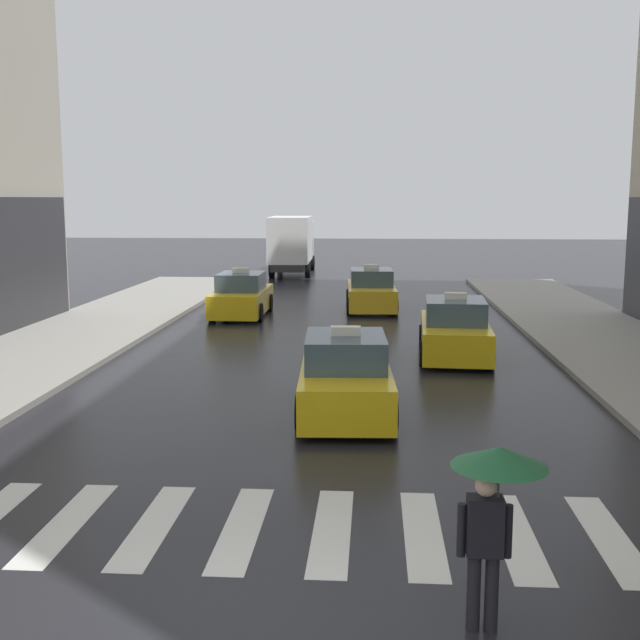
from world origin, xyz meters
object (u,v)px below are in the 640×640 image
Objects in this scene: taxi_lead at (345,378)px; taxi_second at (455,331)px; box_truck at (292,243)px; taxi_third at (242,297)px; pedestrian_with_umbrella at (494,488)px; taxi_fourth at (371,292)px.

taxi_lead is 6.58m from taxi_second.
box_truck is (-6.96, 23.29, 1.13)m from taxi_second.
taxi_second is 1.02× the size of taxi_third.
box_truck is at bearing 98.07° from taxi_lead.
taxi_lead is 1.00× the size of taxi_second.
taxi_third is at bearing 108.31° from taxi_lead.
pedestrian_with_umbrella reaches higher than taxi_second.
taxi_second is 24.33m from box_truck.
taxi_lead is 13.90m from taxi_third.
taxi_third is at bearing -158.18° from taxi_fourth.
box_truck is 3.91× the size of pedestrian_with_umbrella.
taxi_third is (-4.37, 13.20, 0.00)m from taxi_lead.
pedestrian_with_umbrella is (1.76, -8.18, 0.79)m from taxi_lead.
taxi_second is at bearing -73.37° from box_truck.
taxi_second and taxi_fourth have the same top height.
pedestrian_with_umbrella is (5.91, -37.42, -0.34)m from box_truck.
taxi_third is 16.09m from box_truck.
taxi_fourth is 2.37× the size of pedestrian_with_umbrella.
taxi_fourth is at bearing 93.19° from pedestrian_with_umbrella.
box_truck is at bearing 106.63° from taxi_second.
taxi_lead and taxi_fourth have the same top height.
taxi_fourth is at bearing 88.24° from taxi_lead.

